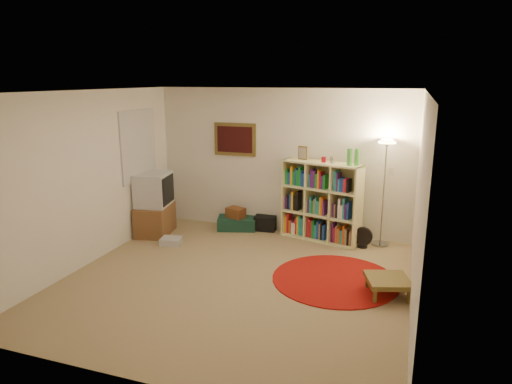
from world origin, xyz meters
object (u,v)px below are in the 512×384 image
(bookshelf, at_px, (320,202))
(suitcase, at_px, (237,223))
(floor_lamp, at_px, (386,157))
(side_table, at_px, (388,281))
(floor_fan, at_px, (363,237))
(tv_stand, at_px, (155,205))

(bookshelf, bearing_deg, suitcase, -167.02)
(floor_lamp, distance_m, side_table, 2.23)
(floor_lamp, height_order, floor_fan, floor_lamp)
(bookshelf, height_order, floor_fan, bookshelf)
(side_table, bearing_deg, floor_lamp, 96.67)
(side_table, bearing_deg, suitcase, 146.13)
(side_table, bearing_deg, bookshelf, 124.33)
(suitcase, bearing_deg, bookshelf, -18.66)
(suitcase, distance_m, side_table, 3.29)
(tv_stand, bearing_deg, suitcase, 19.26)
(floor_lamp, relative_size, suitcase, 2.27)
(suitcase, bearing_deg, floor_lamp, -16.81)
(suitcase, xyz_separation_m, side_table, (2.73, -1.84, 0.09))
(floor_lamp, bearing_deg, side_table, -83.33)
(floor_fan, relative_size, side_table, 0.53)
(floor_fan, distance_m, suitcase, 2.28)
(floor_fan, xyz_separation_m, side_table, (0.47, -1.60, 0.02))
(tv_stand, relative_size, side_table, 1.67)
(bookshelf, bearing_deg, floor_lamp, 17.63)
(bookshelf, xyz_separation_m, tv_stand, (-2.77, -0.65, -0.12))
(bookshelf, xyz_separation_m, suitcase, (-1.52, 0.05, -0.53))
(tv_stand, distance_m, side_table, 4.16)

